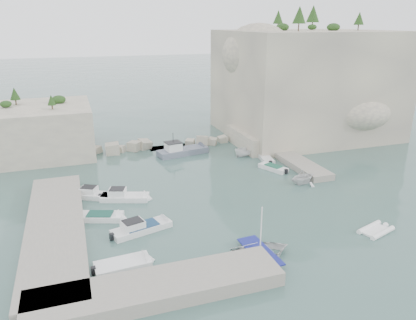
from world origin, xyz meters
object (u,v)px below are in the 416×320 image
object	(u,v)px
motorboat_c	(100,219)
rowboat	(260,257)
motorboat_b	(125,200)
motorboat_e	(123,268)
inflatable_dinghy	(376,232)
work_boat	(183,154)
motorboat_a	(96,198)
tender_east_b	(273,170)
tender_east_c	(266,160)
tender_east_d	(247,156)
motorboat_d	(142,231)
tender_east_a	(302,183)

from	to	relation	value
motorboat_c	rowboat	distance (m)	16.27
motorboat_b	motorboat_e	bearing A→B (deg)	-79.63
inflatable_dinghy	work_boat	distance (m)	29.94
motorboat_a	tender_east_b	bearing A→B (deg)	32.85
rowboat	tender_east_b	xyz separation A→B (m)	(10.64, 18.15, 0.00)
tender_east_c	tender_east_d	world-z (taller)	tender_east_d
motorboat_d	tender_east_b	size ratio (longest dim) A/B	1.41
motorboat_a	tender_east_d	world-z (taller)	tender_east_d
motorboat_a	inflatable_dinghy	bearing A→B (deg)	-5.50
tender_east_a	work_boat	size ratio (longest dim) A/B	0.45
motorboat_e	work_boat	world-z (taller)	work_boat
motorboat_b	tender_east_b	distance (m)	19.88
motorboat_e	inflatable_dinghy	world-z (taller)	motorboat_e
motorboat_d	tender_east_d	bearing A→B (deg)	27.80
motorboat_c	motorboat_d	xyz separation A→B (m)	(3.43, -3.67, 0.00)
tender_east_b	tender_east_d	xyz separation A→B (m)	(-0.87, 6.57, 0.00)
rowboat	motorboat_b	bearing A→B (deg)	27.10
motorboat_d	tender_east_a	distance (m)	20.99
motorboat_c	tender_east_d	distance (m)	25.60
motorboat_c	tender_east_b	size ratio (longest dim) A/B	1.11
motorboat_d	motorboat_e	bearing A→B (deg)	-129.86
motorboat_a	inflatable_dinghy	distance (m)	28.79
motorboat_b	motorboat_c	size ratio (longest dim) A/B	1.17
motorboat_d	work_boat	distance (m)	22.99
motorboat_a	work_boat	bearing A→B (deg)	70.52
motorboat_a	rowboat	xyz separation A→B (m)	(11.95, -16.42, 0.00)
rowboat	tender_east_a	xyz separation A→B (m)	(11.81, 12.87, 0.00)
tender_east_a	tender_east_c	bearing A→B (deg)	-11.71
motorboat_a	tender_east_a	bearing A→B (deg)	19.96
motorboat_a	work_boat	size ratio (longest dim) A/B	0.67
rowboat	tender_east_a	distance (m)	17.46
tender_east_d	tender_east_a	bearing A→B (deg)	177.94
motorboat_c	motorboat_d	distance (m)	5.02
motorboat_e	inflatable_dinghy	size ratio (longest dim) A/B	1.32
motorboat_c	tender_east_c	distance (m)	25.68
motorboat_d	motorboat_b	bearing A→B (deg)	78.24
motorboat_d	work_boat	world-z (taller)	work_boat
inflatable_dinghy	motorboat_e	bearing A→B (deg)	157.96
motorboat_b	tender_east_c	distance (m)	21.52
motorboat_b	tender_east_b	xyz separation A→B (m)	(19.63, 3.19, 0.00)
tender_east_d	rowboat	bearing A→B (deg)	146.63
motorboat_b	tender_east_a	distance (m)	20.90
tender_east_a	tender_east_d	xyz separation A→B (m)	(-2.04, 11.86, 0.00)
rowboat	inflatable_dinghy	size ratio (longest dim) A/B	1.50
tender_east_b	tender_east_d	bearing A→B (deg)	-16.32
motorboat_c	motorboat_a	bearing A→B (deg)	110.05
inflatable_dinghy	work_boat	xyz separation A→B (m)	(-10.73, 27.95, 0.00)
motorboat_b	motorboat_d	bearing A→B (deg)	-67.29
rowboat	tender_east_c	xyz separation A→B (m)	(11.41, 21.86, 0.00)
rowboat	motorboat_e	bearing A→B (deg)	75.72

